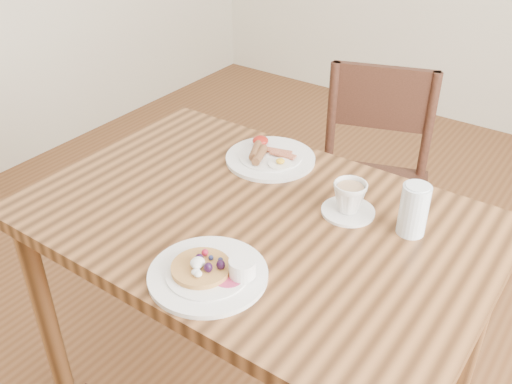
# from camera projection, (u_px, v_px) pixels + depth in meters

# --- Properties ---
(dining_table) EXTENTS (1.20, 0.80, 0.75)m
(dining_table) POSITION_uv_depth(u_px,v_px,m) (256.00, 245.00, 1.53)
(dining_table) COLOR brown
(dining_table) RESTS_ON ground
(chair_far) EXTENTS (0.53, 0.53, 0.88)m
(chair_far) POSITION_uv_depth(u_px,v_px,m) (370.00, 178.00, 2.13)
(chair_far) COLOR #402117
(chair_far) RESTS_ON ground
(pancake_plate) EXTENTS (0.27, 0.27, 0.06)m
(pancake_plate) POSITION_uv_depth(u_px,v_px,m) (210.00, 272.00, 1.27)
(pancake_plate) COLOR white
(pancake_plate) RESTS_ON dining_table
(breakfast_plate) EXTENTS (0.27, 0.27, 0.04)m
(breakfast_plate) POSITION_uv_depth(u_px,v_px,m) (269.00, 157.00, 1.72)
(breakfast_plate) COLOR white
(breakfast_plate) RESTS_ON dining_table
(teacup_saucer) EXTENTS (0.14, 0.14, 0.09)m
(teacup_saucer) POSITION_uv_depth(u_px,v_px,m) (349.00, 199.00, 1.47)
(teacup_saucer) COLOR white
(teacup_saucer) RESTS_ON dining_table
(water_glass) EXTENTS (0.07, 0.07, 0.13)m
(water_glass) POSITION_uv_depth(u_px,v_px,m) (414.00, 210.00, 1.38)
(water_glass) COLOR silver
(water_glass) RESTS_ON dining_table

